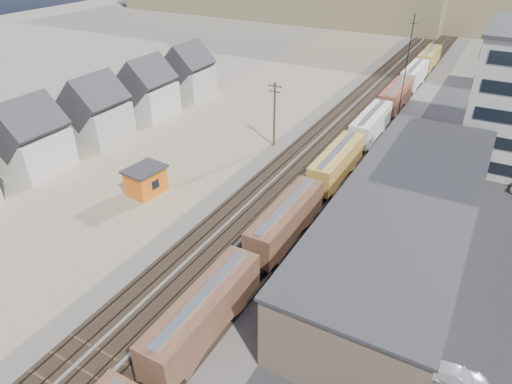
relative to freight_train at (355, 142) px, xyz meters
The scene contains 12 objects.
ground 43.71m from the freight_train, 95.00° to the right, with size 300.00×300.00×0.00m, color #6B6356.
ballast_bed 8.06m from the freight_train, 120.13° to the left, with size 18.00×200.00×0.06m, color #4C4742.
dirt_yard 24.21m from the freight_train, behind, with size 24.00×180.00×0.03m, color #87775C.
asphalt_lot 20.26m from the freight_train, 24.91° to the right, with size 26.00×120.00×0.04m, color #232326.
rail_tracks 8.31m from the freight_train, 123.60° to the left, with size 11.40×200.00×0.24m.
freight_train is the anchor object (origin of this frame).
warehouse 21.59m from the freight_train, 58.78° to the right, with size 12.40×40.40×7.25m.
utility_pole_north 12.64m from the freight_train, behind, with size 2.20×0.32×10.00m.
radio_mast 17.85m from the freight_train, 82.43° to the left, with size 1.20×0.16×18.00m.
townhouse_row 42.09m from the freight_train, 153.98° to the right, with size 8.15×68.16×10.47m.
maintenance_shed 29.75m from the freight_train, 132.04° to the right, with size 4.24×5.22×3.57m.
parked_car_silver 37.76m from the freight_train, 60.03° to the right, with size 2.01×4.95×1.44m, color #B1B5B9.
Camera 1 is at (20.36, -15.79, 29.87)m, focal length 32.00 mm.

